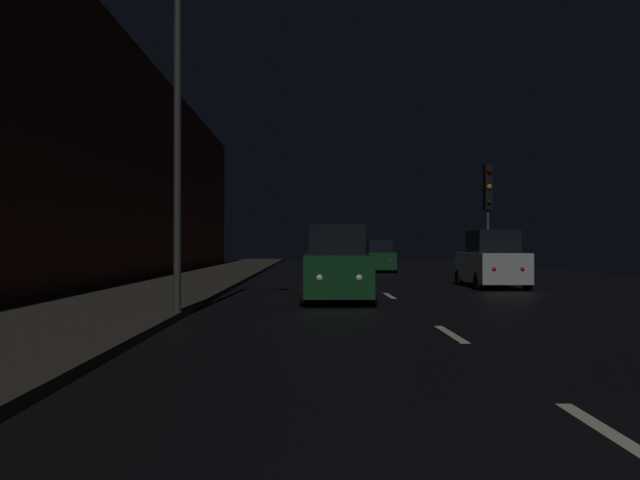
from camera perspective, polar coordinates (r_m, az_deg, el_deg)
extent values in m
cube|color=black|center=(26.88, 4.33, -3.83)|extent=(27.16, 84.00, 0.02)
cube|color=#38332B|center=(27.20, -11.38, -3.60)|extent=(4.40, 84.00, 0.15)
cube|color=#472319|center=(24.63, -18.86, 7.42)|extent=(0.80, 63.00, 9.87)
cube|color=beige|center=(5.98, 24.51, -15.44)|extent=(0.16, 2.20, 0.01)
cube|color=beige|center=(11.74, 11.34, -8.06)|extent=(0.16, 2.20, 0.01)
cube|color=beige|center=(20.26, 6.08, -4.87)|extent=(0.16, 2.20, 0.01)
cube|color=beige|center=(27.07, 4.29, -3.77)|extent=(0.16, 2.20, 0.01)
cube|color=beige|center=(28.16, 4.08, -3.64)|extent=(0.16, 2.20, 0.01)
cube|color=beige|center=(31.68, 3.52, -3.29)|extent=(0.16, 2.20, 0.01)
cylinder|color=#38383A|center=(28.37, 14.48, -0.51)|extent=(0.12, 0.12, 3.07)
cube|color=black|center=(28.48, 14.46, 4.50)|extent=(0.34, 0.37, 1.90)
sphere|color=black|center=(28.38, 14.59, 5.80)|extent=(0.22, 0.22, 0.22)
sphere|color=orange|center=(28.31, 14.59, 4.53)|extent=(0.22, 0.22, 0.22)
sphere|color=black|center=(28.27, 14.60, 3.25)|extent=(0.22, 0.22, 0.22)
cylinder|color=#2D2D30|center=(14.40, -12.35, 9.93)|extent=(0.16, 0.16, 8.31)
cube|color=#0F3819|center=(18.08, 1.39, -3.00)|extent=(1.77, 4.14, 1.08)
cube|color=black|center=(18.21, 1.37, 0.03)|extent=(1.51, 2.07, 0.83)
cylinder|color=black|center=(16.73, 4.59, -4.74)|extent=(0.22, 0.63, 0.63)
cylinder|color=black|center=(16.65, -1.40, -4.76)|extent=(0.22, 0.63, 0.63)
cylinder|color=black|center=(19.60, 3.76, -4.11)|extent=(0.22, 0.63, 0.63)
cylinder|color=black|center=(19.54, -1.34, -4.13)|extent=(0.22, 0.63, 0.63)
sphere|color=white|center=(16.09, 3.43, -3.31)|extent=(0.18, 0.18, 0.18)
sphere|color=white|center=(16.04, -0.05, -3.32)|extent=(0.18, 0.18, 0.18)
sphere|color=red|center=(20.13, 2.54, -2.74)|extent=(0.18, 0.18, 0.18)
sphere|color=red|center=(20.10, -0.24, -2.75)|extent=(0.18, 0.18, 0.18)
cube|color=#0F3819|center=(38.23, 5.20, -1.80)|extent=(1.58, 3.69, 0.97)
cube|color=black|center=(38.09, 5.22, -0.52)|extent=(1.34, 1.84, 0.74)
cylinder|color=black|center=(39.45, 3.87, -2.34)|extent=(0.19, 0.56, 0.56)
cylinder|color=black|center=(39.61, 6.11, -2.33)|extent=(0.19, 0.56, 0.56)
cylinder|color=black|center=(36.88, 4.21, -2.47)|extent=(0.19, 0.56, 0.56)
cylinder|color=black|center=(37.05, 6.60, -2.46)|extent=(0.19, 0.56, 0.56)
sphere|color=slate|center=(39.98, 4.30, -1.74)|extent=(0.16, 0.16, 0.16)
sphere|color=slate|center=(40.07, 5.54, -1.74)|extent=(0.16, 0.16, 0.16)
sphere|color=red|center=(36.39, 4.82, -1.87)|extent=(0.16, 0.16, 0.16)
sphere|color=red|center=(36.49, 6.18, -1.86)|extent=(0.16, 0.16, 0.16)
cube|color=#A5A8AD|center=(24.93, 14.77, -2.31)|extent=(1.76, 4.10, 1.07)
cube|color=black|center=(24.78, 14.85, -0.13)|extent=(1.49, 2.05, 0.82)
cylinder|color=black|center=(26.12, 12.09, -3.21)|extent=(0.21, 0.62, 0.62)
cylinder|color=black|center=(26.57, 15.72, -3.15)|extent=(0.21, 0.62, 0.62)
cylinder|color=black|center=(23.34, 13.69, -3.53)|extent=(0.21, 0.62, 0.62)
cylinder|color=black|center=(23.84, 17.70, -3.45)|extent=(0.21, 0.62, 0.62)
sphere|color=slate|center=(26.75, 12.60, -2.19)|extent=(0.18, 0.18, 0.18)
sphere|color=slate|center=(26.99, 14.60, -2.17)|extent=(0.18, 0.18, 0.18)
sphere|color=red|center=(22.87, 14.97, -2.48)|extent=(0.18, 0.18, 0.18)
sphere|color=red|center=(23.15, 17.27, -2.45)|extent=(0.18, 0.18, 0.18)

